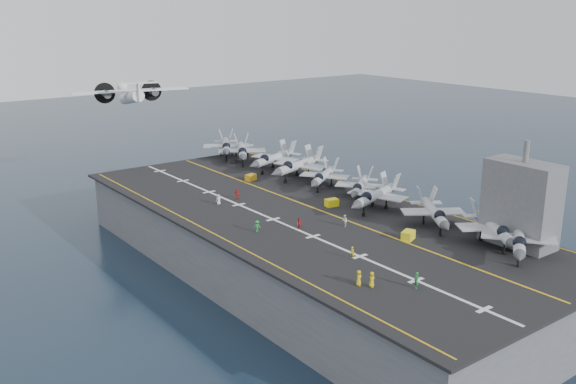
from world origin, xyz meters
TOP-DOWN VIEW (x-y plane):
  - ground at (0.00, 0.00)m, footprint 500.00×500.00m
  - hull at (0.00, 0.00)m, footprint 36.00×90.00m
  - flight_deck at (0.00, 0.00)m, footprint 38.00×92.00m
  - foul_line at (3.00, 0.00)m, footprint 0.35×90.00m
  - landing_centerline at (-6.00, 0.00)m, footprint 0.50×90.00m
  - deck_edge_port at (-17.00, 0.00)m, footprint 0.25×90.00m
  - deck_edge_stbd at (18.50, 0.00)m, footprint 0.25×90.00m
  - island_superstructure at (15.00, -30.00)m, footprint 5.00×10.00m
  - fighter_jet_0 at (11.28, -32.58)m, footprint 17.78×16.50m
  - fighter_jet_1 at (12.44, -27.77)m, footprint 16.18×17.57m
  - fighter_jet_2 at (11.38, -17.84)m, footprint 16.01×17.15m
  - fighter_jet_3 at (10.60, -6.06)m, footprint 17.31×14.19m
  - fighter_jet_4 at (13.31, 0.50)m, footprint 16.10×15.22m
  - fighter_jet_5 at (12.66, 9.72)m, footprint 16.30×15.03m
  - fighter_jet_6 at (13.11, 18.02)m, footprint 18.80×15.44m
  - fighter_jet_7 at (13.34, 26.50)m, footprint 18.04×15.11m
  - fighter_jet_8 at (12.04, 36.50)m, footprint 16.89×18.61m
  - tow_cart_a at (4.09, -19.38)m, footprint 2.60×2.17m
  - tow_cart_b at (6.10, -0.21)m, footprint 2.32×1.69m
  - tow_cart_c at (4.71, 22.27)m, footprint 2.35×1.86m
  - crew_0 at (-11.69, -28.08)m, footprint 1.40×1.30m
  - crew_1 at (-7.29, -19.88)m, footprint 0.89×1.14m
  - crew_2 at (-5.49, -6.05)m, footprint 0.99×1.18m
  - crew_3 at (-11.40, -3.42)m, footprint 1.25×1.29m
  - crew_4 at (-4.28, 13.13)m, footprint 1.33×1.06m
  - crew_5 at (-8.62, 12.27)m, footprint 1.06×0.72m
  - crew_6 at (-7.74, -31.55)m, footprint 1.18×1.43m
  - crew_7 at (0.79, -9.36)m, footprint 1.26×1.32m
  - transport_plane at (-5.14, 54.00)m, footprint 28.25×22.14m
  - fighter_jet_9 at (12.04, 43.00)m, footprint 16.89×18.61m
  - crew_8 at (-12.62, -26.80)m, footprint 1.40×1.30m

SIDE VIEW (x-z plane):
  - ground at x=0.00m, z-range 0.00..0.00m
  - hull at x=0.00m, z-range 0.00..10.00m
  - flight_deck at x=0.00m, z-range 10.00..10.40m
  - foul_line at x=3.00m, z-range 10.41..10.43m
  - landing_centerline at x=-6.00m, z-range 10.41..10.43m
  - deck_edge_port at x=-17.00m, z-range 10.41..10.43m
  - deck_edge_stbd at x=18.50m, z-range 10.41..10.43m
  - tow_cart_c at x=4.71m, z-range 10.40..11.64m
  - tow_cart_b at x=6.10m, z-range 10.40..11.68m
  - tow_cart_a at x=4.09m, z-range 10.40..11.73m
  - crew_2 at x=-5.49m, z-range 10.40..12.08m
  - crew_1 at x=-7.29m, z-range 10.40..12.09m
  - crew_5 at x=-8.62m, z-range 10.40..12.15m
  - crew_3 at x=-11.40m, z-range 10.40..12.20m
  - crew_7 at x=0.79m, z-range 10.40..12.23m
  - crew_4 at x=-4.28m, z-range 10.40..12.34m
  - crew_0 at x=-11.69m, z-range 10.40..12.34m
  - crew_8 at x=-12.62m, z-range 10.40..12.34m
  - crew_6 at x=-7.74m, z-range 10.40..12.45m
  - fighter_jet_4 at x=13.31m, z-range 10.40..15.06m
  - fighter_jet_5 at x=12.66m, z-range 10.40..15.11m
  - fighter_jet_2 at x=11.38m, z-range 10.40..15.36m
  - fighter_jet_1 at x=12.44m, z-range 10.40..15.48m
  - fighter_jet_0 at x=11.28m, z-range 10.40..15.54m
  - fighter_jet_3 at x=10.60m, z-range 10.40..15.58m
  - fighter_jet_7 at x=13.34m, z-range 10.40..15.74m
  - fighter_jet_8 at x=12.04m, z-range 10.40..15.78m
  - fighter_jet_9 at x=12.04m, z-range 10.40..15.78m
  - fighter_jet_6 at x=13.11m, z-range 10.40..16.02m
  - island_superstructure at x=15.00m, z-range 10.40..25.40m
  - transport_plane at x=-5.14m, z-range 21.09..27.03m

